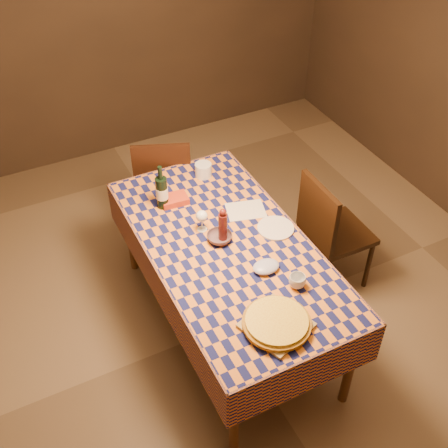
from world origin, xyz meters
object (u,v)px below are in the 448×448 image
Objects in this scene: pizza at (277,322)px; chair_far at (164,182)px; cutting_board at (276,325)px; wine_bottle at (162,192)px; white_plate at (276,228)px; chair_right at (329,229)px; bowl at (220,238)px; dining_table at (228,254)px.

chair_far is at bearing 88.23° from pizza.
cutting_board is 1.21m from wine_bottle.
cutting_board is 0.77m from white_plate.
chair_right is (0.82, -1.02, 0.00)m from chair_far.
chair_right is at bearing 39.97° from cutting_board.
chair_far is at bearing 88.49° from bowl.
wine_bottle reaches higher than chair_far.
wine_bottle reaches higher than chair_right.
pizza is at bearing -82.48° from wine_bottle.
bowl is 1.06m from chair_far.
wine_bottle is 0.34× the size of chair_right.
dining_table is at bearing -90.02° from chair_far.
wine_bottle is at bearing -110.66° from chair_far.
chair_right is at bearing -23.88° from wine_bottle.
wine_bottle is (-0.16, 1.19, 0.11)m from cutting_board.
dining_table is 1.98× the size of chair_far.
dining_table is 7.99× the size of white_plate.
wine_bottle reaches higher than dining_table.
pizza reaches higher than dining_table.
wine_bottle is at bearing 97.52° from pizza.
pizza is (0.00, 0.00, 0.03)m from cutting_board.
bowl is at bearing 114.50° from dining_table.
chair_far and chair_right have the same top height.
wine_bottle is at bearing 136.10° from white_plate.
wine_bottle reaches higher than cutting_board.
cutting_board is at bearing 180.00° from pizza.
white_plate is at bearing -72.89° from chair_far.
pizza is at bearing -91.77° from chair_far.
pizza is 0.73m from bowl.
white_plate is (0.33, -0.00, 0.08)m from dining_table.
dining_table is at bearing 179.40° from white_plate.
dining_table is 11.94× the size of bowl.
white_plate is 0.55m from chair_right.
dining_table is 1.98× the size of chair_right.
chair_right is at bearing 39.97° from pizza.
bowl is 0.17× the size of chair_far.
chair_far reaches higher than dining_table.
wine_bottle is (-0.18, 0.46, 0.09)m from bowl.
bowl is 0.67× the size of white_plate.
white_plate is at bearing -43.90° from wine_bottle.
chair_far is (0.00, 1.08, -0.17)m from dining_table.
bowl reaches higher than dining_table.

